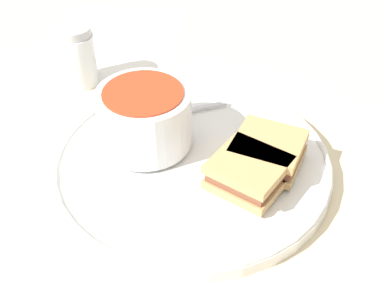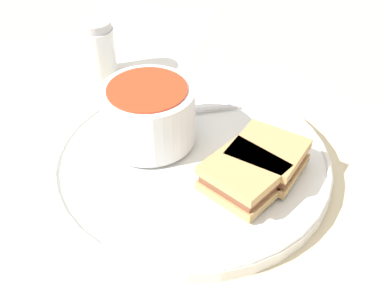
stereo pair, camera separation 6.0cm
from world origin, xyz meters
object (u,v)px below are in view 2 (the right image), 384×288
(soup_bowl, at_px, (148,114))
(salt_shaker, at_px, (98,49))
(sandwich_half_near, at_px, (243,177))
(sandwich_half_far, at_px, (267,157))
(spoon, at_px, (163,113))

(soup_bowl, xyz_separation_m, salt_shaker, (0.09, -0.17, -0.01))
(sandwich_half_near, height_order, sandwich_half_far, same)
(soup_bowl, height_order, spoon, soup_bowl)
(sandwich_half_near, bearing_deg, spoon, -53.64)
(sandwich_half_far, bearing_deg, salt_shaker, -44.39)
(soup_bowl, relative_size, sandwich_half_far, 1.09)
(spoon, xyz_separation_m, sandwich_half_far, (-0.12, 0.10, 0.01))
(sandwich_half_far, xyz_separation_m, salt_shaker, (0.22, -0.22, 0.01))
(soup_bowl, bearing_deg, salt_shaker, -62.33)
(spoon, bearing_deg, sandwich_half_near, 113.69)
(soup_bowl, distance_m, salt_shaker, 0.19)
(soup_bowl, xyz_separation_m, spoon, (-0.01, -0.04, -0.03))
(soup_bowl, xyz_separation_m, sandwich_half_near, (-0.11, 0.08, -0.02))
(sandwich_half_near, bearing_deg, salt_shaker, -52.14)
(spoon, bearing_deg, soup_bowl, 62.31)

